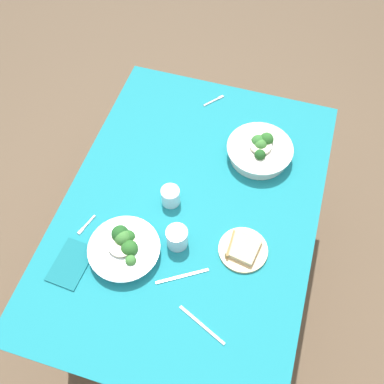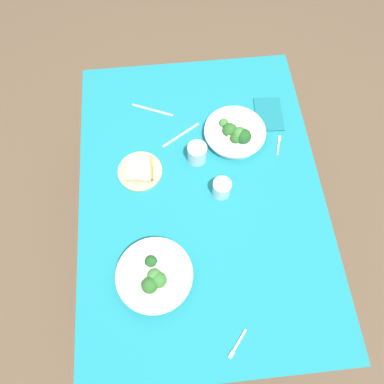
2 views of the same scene
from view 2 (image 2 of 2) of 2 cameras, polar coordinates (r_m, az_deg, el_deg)
name	(u,v)px [view 2 (image 2 of 2)]	position (r m, az deg, el deg)	size (l,w,h in m)	color
ground_plane	(198,242)	(2.18, 1.00, -7.76)	(6.00, 6.00, 0.00)	brown
dining_table	(201,201)	(1.60, 1.35, -1.48)	(1.41, 1.01, 0.71)	#197A84
broccoli_bowl_far	(155,276)	(1.37, -5.84, -13.01)	(0.28, 0.28, 0.10)	silver
broccoli_bowl_near	(235,133)	(1.62, 6.78, 9.09)	(0.27, 0.27, 0.09)	white
bread_side_plate	(140,170)	(1.55, -8.11, 3.36)	(0.19, 0.19, 0.04)	#D6B27A
water_glass_center	(198,153)	(1.54, 0.97, 6.11)	(0.08, 0.08, 0.09)	silver
water_glass_side	(222,188)	(1.48, 4.67, 0.60)	(0.08, 0.08, 0.08)	silver
fork_by_far_bowl	(237,345)	(1.38, 7.03, -22.68)	(0.09, 0.08, 0.00)	#B7B7BC
fork_by_near_bowl	(279,144)	(1.66, 13.40, 7.29)	(0.10, 0.04, 0.00)	#B7B7BC
table_knife_left	(181,135)	(1.64, -1.75, 8.89)	(0.20, 0.01, 0.00)	#B7B7BC
table_knife_right	(153,110)	(1.73, -6.19, 12.64)	(0.20, 0.01, 0.00)	#B7B7BC
napkin_folded_upper	(269,114)	(1.74, 11.91, 11.85)	(0.18, 0.12, 0.01)	#156870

